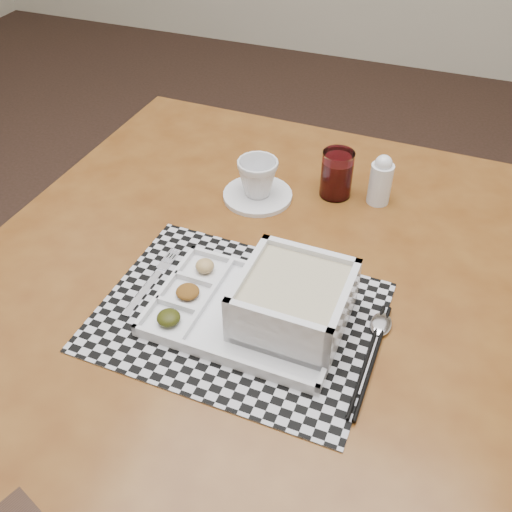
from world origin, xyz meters
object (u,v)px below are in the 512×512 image
Objects in this scene: juice_glass at (337,176)px; creamer_bottle at (381,180)px; serving_tray at (280,305)px; cup at (258,178)px; dining_table at (271,304)px.

creamer_bottle reaches higher than juice_glass.
juice_glass is at bearing 91.50° from serving_tray.
juice_glass is at bearing -175.69° from creamer_bottle.
serving_tray is 2.89× the size of creamer_bottle.
serving_tray is 3.14× the size of juice_glass.
creamer_bottle is (0.08, 0.40, 0.01)m from serving_tray.
serving_tray is 3.73× the size of cup.
serving_tray is at bearing -64.25° from dining_table.
juice_glass reaches higher than dining_table.
dining_table is at bearing -99.02° from juice_glass.
cup is 0.84× the size of juice_glass.
serving_tray is 0.41m from creamer_bottle.
cup is 0.77× the size of creamer_bottle.
creamer_bottle is (0.14, 0.29, 0.14)m from dining_table.
juice_glass is 0.92× the size of creamer_bottle.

